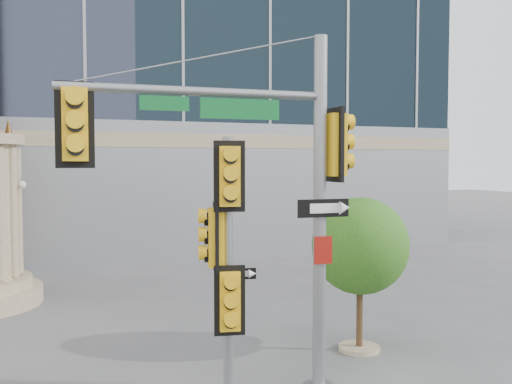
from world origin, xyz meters
name	(u,v)px	position (x,y,z in m)	size (l,w,h in m)	color
main_signal_pole	(259,174)	(-0.37, -0.48, 4.07)	(5.09, 0.69, 6.57)	slate
secondary_signal_pole	(226,253)	(-1.10, -0.79, 2.77)	(0.82, 0.71, 4.71)	slate
street_tree	(361,250)	(2.82, 1.22, 2.30)	(2.24, 2.19, 3.49)	gray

